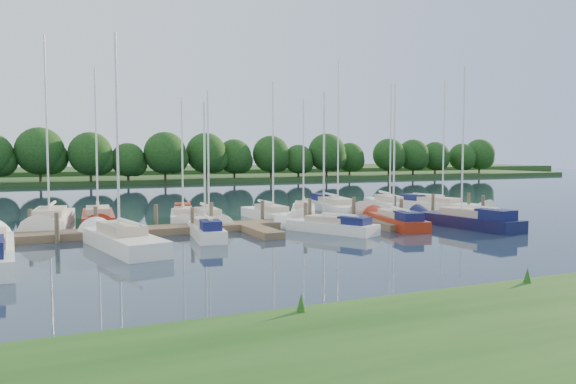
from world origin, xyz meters
name	(u,v)px	position (x,y,z in m)	size (l,w,h in m)	color
ground	(299,249)	(0.00, 0.00, 0.00)	(260.00, 260.00, 0.00)	#1B2636
dock	(248,227)	(0.00, 7.31, 0.20)	(40.00, 6.00, 0.40)	brown
mooring_pilings	(242,218)	(0.00, 8.43, 0.60)	(38.24, 2.84, 2.00)	#473D33
far_shore	(112,179)	(0.00, 75.00, 0.30)	(180.00, 30.00, 0.60)	#203F18
distant_hill	(98,172)	(0.00, 100.00, 0.70)	(220.00, 40.00, 1.40)	#2F4D21
treeline	(123,156)	(0.09, 62.28, 4.26)	(146.68, 10.16, 8.31)	#38281C
sailboat_n_2	(50,223)	(-11.01, 13.86, 0.28)	(3.38, 9.92, 12.42)	white
sailboat_n_3	(98,220)	(-8.06, 14.17, 0.28)	(2.55, 8.35, 10.61)	#99220E
sailboat_n_4	(183,217)	(-2.66, 12.97, 0.31)	(2.86, 6.83, 8.71)	white
sailboat_n_5	(208,219)	(-1.34, 11.39, 0.27)	(2.07, 7.16, 9.15)	white
sailboat_n_6	(272,216)	(3.21, 11.29, 0.27)	(1.96, 7.75, 9.93)	white
sailboat_n_7	(303,212)	(6.38, 12.80, 0.27)	(4.22, 6.81, 9.06)	white
sailboat_n_8	(336,208)	(10.07, 14.50, 0.32)	(3.44, 9.87, 12.32)	white
sailboat_n_9	(389,206)	(14.88, 14.16, 0.28)	(3.86, 8.37, 10.71)	white
sailboat_n_10	(438,206)	(18.42, 12.22, 0.32)	(3.87, 8.71, 10.92)	white
sailboat_s_1	(121,243)	(-7.98, 3.59, 0.29)	(3.32, 8.60, 11.01)	white
sailboat_s_2	(206,232)	(-3.20, 5.27, 0.32)	(2.05, 6.04, 7.87)	white
sailboat_s_3	(329,227)	(4.04, 4.46, 0.31)	(4.14, 6.46, 8.58)	white
sailboat_s_4	(396,222)	(9.16, 4.98, 0.32)	(3.07, 7.46, 9.47)	#99220E
sailboat_s_5	(467,222)	(13.02, 2.79, 0.34)	(2.70, 8.30, 10.62)	#101437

